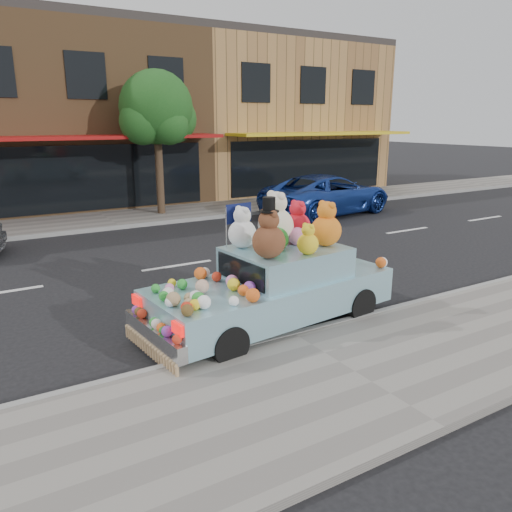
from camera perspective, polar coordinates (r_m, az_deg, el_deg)
ground at (r=12.46m, az=-8.98°, el=-1.10°), size 120.00×120.00×0.00m
near_sidewalk at (r=7.22m, az=11.23°, el=-13.21°), size 60.00×3.00×0.12m
far_sidewalk at (r=18.50m, az=-16.56°, el=3.99°), size 60.00×3.00×0.12m
near_kerb at (r=8.27m, az=4.24°, el=-9.10°), size 60.00×0.12×0.13m
far_kerb at (r=17.07m, az=-15.29°, el=3.20°), size 60.00×0.12×0.13m
storefront_mid at (r=23.53m, az=-20.72°, el=14.73°), size 10.00×9.80×7.30m
storefront_right at (r=27.22m, az=1.20°, el=15.61°), size 10.00×9.80×7.30m
street_tree at (r=18.82m, az=-11.27°, el=15.65°), size 3.00×2.70×5.22m
car_blue at (r=19.24m, az=8.17°, el=6.99°), size 5.79×3.41×1.51m
art_car at (r=8.59m, az=2.04°, el=-2.65°), size 4.63×2.18×2.33m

